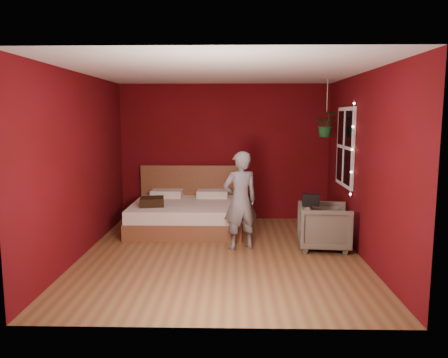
{
  "coord_description": "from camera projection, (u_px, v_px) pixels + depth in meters",
  "views": [
    {
      "loc": [
        0.18,
        -6.14,
        1.99
      ],
      "look_at": [
        0.03,
        0.4,
        1.05
      ],
      "focal_mm": 35.0,
      "sensor_mm": 36.0,
      "label": 1
    }
  ],
  "objects": [
    {
      "name": "bed",
      "position": [
        187.0,
        213.0,
        7.8
      ],
      "size": [
        1.92,
        1.63,
        1.05
      ],
      "color": "brown",
      "rests_on": "ground"
    },
    {
      "name": "throw_pillow",
      "position": [
        152.0,
        202.0,
        7.43
      ],
      "size": [
        0.46,
        0.46,
        0.14
      ],
      "primitive_type": "cube",
      "rotation": [
        0.0,
        0.0,
        0.17
      ],
      "color": "black",
      "rests_on": "bed"
    },
    {
      "name": "floor",
      "position": [
        221.0,
        254.0,
        6.37
      ],
      "size": [
        4.5,
        4.5,
        0.0
      ],
      "primitive_type": "plane",
      "color": "brown",
      "rests_on": "ground"
    },
    {
      "name": "person",
      "position": [
        240.0,
        201.0,
        6.51
      ],
      "size": [
        0.63,
        0.52,
        1.48
      ],
      "primitive_type": "imported",
      "rotation": [
        0.0,
        0.0,
        3.5
      ],
      "color": "slate",
      "rests_on": "ground"
    },
    {
      "name": "fairy_lights",
      "position": [
        352.0,
        150.0,
        6.48
      ],
      "size": [
        0.04,
        0.04,
        1.45
      ],
      "color": "silver",
      "rests_on": "room_walls"
    },
    {
      "name": "armchair",
      "position": [
        324.0,
        226.0,
        6.58
      ],
      "size": [
        0.81,
        0.79,
        0.69
      ],
      "primitive_type": "imported",
      "rotation": [
        0.0,
        0.0,
        1.49
      ],
      "color": "#676151",
      "rests_on": "ground"
    },
    {
      "name": "window",
      "position": [
        345.0,
        147.0,
        7.0
      ],
      "size": [
        0.05,
        0.97,
        1.27
      ],
      "color": "white",
      "rests_on": "room_walls"
    },
    {
      "name": "room_walls",
      "position": [
        221.0,
        139.0,
        6.12
      ],
      "size": [
        4.04,
        4.54,
        2.62
      ],
      "color": "#550811",
      "rests_on": "ground"
    },
    {
      "name": "hanging_plant",
      "position": [
        326.0,
        124.0,
        7.3
      ],
      "size": [
        0.47,
        0.44,
        0.96
      ],
      "color": "silver",
      "rests_on": "room_walls"
    },
    {
      "name": "handbag",
      "position": [
        311.0,
        200.0,
        6.41
      ],
      "size": [
        0.25,
        0.14,
        0.17
      ],
      "primitive_type": "cube",
      "rotation": [
        0.0,
        0.0,
        -0.06
      ],
      "color": "black",
      "rests_on": "armchair"
    }
  ]
}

